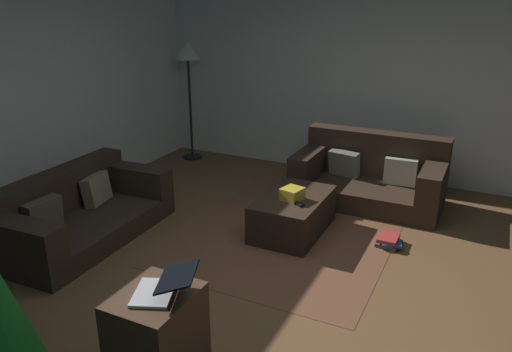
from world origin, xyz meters
name	(u,v)px	position (x,y,z in m)	size (l,w,h in m)	color
ground_plane	(284,292)	(0.00, 0.00, 0.00)	(6.40, 6.40, 0.00)	brown
corner_partition	(383,78)	(3.14, 0.00, 1.30)	(0.12, 6.40, 2.60)	silver
couch_left	(76,213)	(0.02, 2.24, 0.25)	(1.82, 0.98, 0.64)	#332319
couch_right	(370,176)	(2.25, -0.13, 0.29)	(0.92, 1.66, 0.77)	#332319
ottoman	(293,214)	(1.06, 0.35, 0.19)	(0.96, 0.60, 0.39)	#332319
gift_box	(292,194)	(0.98, 0.34, 0.45)	(0.20, 0.18, 0.12)	gold
tv_remote	(297,203)	(0.89, 0.24, 0.40)	(0.05, 0.16, 0.02)	black
side_table	(157,335)	(-1.19, 0.34, 0.29)	(0.52, 0.44, 0.59)	#4C3323
laptop	(163,287)	(-1.17, 0.29, 0.64)	(0.42, 0.46, 0.17)	silver
book_stack	(389,241)	(1.19, -0.60, 0.05)	(0.30, 0.25, 0.10)	#4C423D
corner_lamp	(188,60)	(2.70, 2.64, 1.44)	(0.36, 0.36, 1.69)	black
area_rug	(293,231)	(1.06, 0.35, 0.00)	(2.60, 2.00, 0.01)	brown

